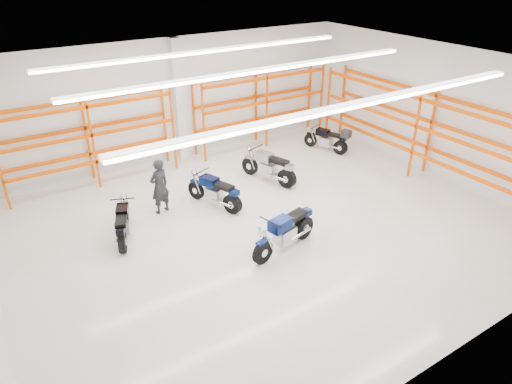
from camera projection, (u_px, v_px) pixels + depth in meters
ground at (266, 225)px, 13.38m from camera, size 14.00×14.00×0.00m
room_shell at (267, 118)px, 11.87m from camera, size 14.02×12.02×4.51m
motorcycle_main at (287, 231)px, 12.10m from camera, size 2.27×0.85×1.13m
motorcycle_back_a at (123, 225)px, 12.53m from camera, size 0.97×1.90×0.98m
motorcycle_back_b at (216, 193)px, 14.12m from camera, size 0.97×2.06×1.05m
motorcycle_back_c at (270, 168)px, 15.66m from camera, size 0.98×2.23×1.13m
motorcycle_back_d at (329, 140)px, 18.07m from camera, size 0.97×1.95×1.03m
standing_man at (160, 186)px, 13.66m from camera, size 0.73×0.58×1.75m
structural_column at (179, 101)px, 16.66m from camera, size 0.32×0.32×4.50m
pallet_racking_back_left at (89, 134)px, 15.00m from camera, size 5.67×0.87×3.00m
pallet_racking_back_right at (261, 101)px, 18.24m from camera, size 5.67×0.87×3.00m
pallet_racking_side at (424, 126)px, 15.62m from camera, size 0.87×9.07×3.00m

